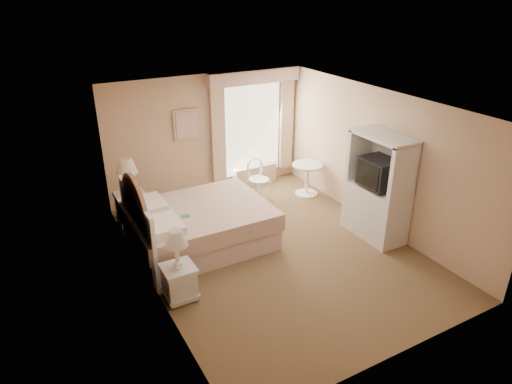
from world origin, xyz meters
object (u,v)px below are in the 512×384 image
bed (194,225)px  nightstand_far (131,200)px  armoire (377,195)px  round_table (307,174)px  cafe_chair (257,176)px  nightstand_near (179,274)px

bed → nightstand_far: bearing=119.9°
nightstand_far → armoire: 4.41m
round_table → cafe_chair: size_ratio=0.79×
round_table → cafe_chair: bearing=162.2°
bed → nightstand_far: (-0.73, 1.27, 0.10)m
bed → cafe_chair: bed is taller
nightstand_far → bed: bearing=-60.1°
cafe_chair → armoire: armoire is taller
cafe_chair → bed: bearing=-155.4°
bed → nightstand_near: bed is taller
nightstand_far → armoire: size_ratio=0.69×
bed → cafe_chair: bearing=31.5°
bed → round_table: 2.97m
nightstand_near → armoire: size_ratio=0.58×
nightstand_near → armoire: armoire is taller
bed → nightstand_far: bed is taller
armoire → bed: bearing=157.8°
bed → cafe_chair: (1.85, 1.13, 0.12)m
cafe_chair → nightstand_near: bearing=-144.3°
nightstand_far → round_table: 3.62m
bed → armoire: 3.18m
round_table → armoire: armoire is taller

